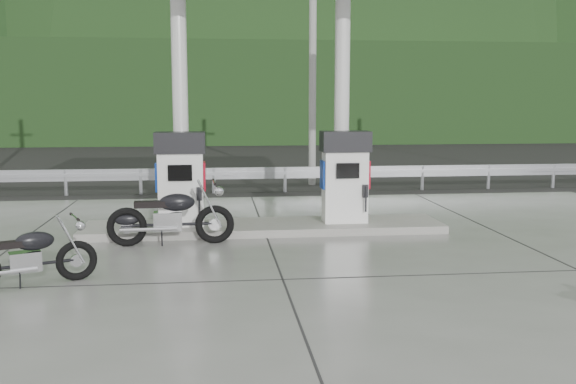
{
  "coord_description": "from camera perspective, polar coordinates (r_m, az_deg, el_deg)",
  "views": [
    {
      "loc": [
        -0.92,
        -9.86,
        2.55
      ],
      "look_at": [
        0.3,
        1.0,
        1.0
      ],
      "focal_mm": 40.0,
      "sensor_mm": 36.0,
      "label": 1
    }
  ],
  "objects": [
    {
      "name": "ground",
      "position": [
        10.22,
        -1.05,
        -6.37
      ],
      "size": [
        160.0,
        160.0,
        0.0
      ],
      "primitive_type": "plane",
      "color": "black",
      "rests_on": "ground"
    },
    {
      "name": "forecourt_apron",
      "position": [
        10.22,
        -1.05,
        -6.32
      ],
      "size": [
        18.0,
        14.0,
        0.02
      ],
      "primitive_type": "cube",
      "color": "slate",
      "rests_on": "ground"
    },
    {
      "name": "pump_island",
      "position": [
        12.63,
        -2.12,
        -3.13
      ],
      "size": [
        7.0,
        1.4,
        0.15
      ],
      "primitive_type": "cube",
      "color": "gray",
      "rests_on": "forecourt_apron"
    },
    {
      "name": "gas_pump_left",
      "position": [
        12.46,
        -9.5,
        1.15
      ],
      "size": [
        0.95,
        0.55,
        1.8
      ],
      "primitive_type": null,
      "color": "white",
      "rests_on": "pump_island"
    },
    {
      "name": "gas_pump_right",
      "position": [
        12.7,
        5.08,
        1.35
      ],
      "size": [
        0.95,
        0.55,
        1.8
      ],
      "primitive_type": null,
      "color": "white",
      "rests_on": "pump_island"
    },
    {
      "name": "canopy_column_left",
      "position": [
        12.77,
        -9.57,
        8.51
      ],
      "size": [
        0.3,
        0.3,
        5.0
      ],
      "primitive_type": "cylinder",
      "color": "white",
      "rests_on": "pump_island"
    },
    {
      "name": "canopy_column_right",
      "position": [
        13.0,
        4.82,
        8.58
      ],
      "size": [
        0.3,
        0.3,
        5.0
      ],
      "primitive_type": "cylinder",
      "color": "white",
      "rests_on": "pump_island"
    },
    {
      "name": "guardrail",
      "position": [
        17.97,
        -3.45,
        2.19
      ],
      "size": [
        26.0,
        0.16,
        1.42
      ],
      "primitive_type": null,
      "color": "#AAADB3",
      "rests_on": "ground"
    },
    {
      "name": "road",
      "position": [
        21.53,
        -3.92,
        1.27
      ],
      "size": [
        60.0,
        7.0,
        0.01
      ],
      "primitive_type": "cube",
      "color": "black",
      "rests_on": "ground"
    },
    {
      "name": "utility_pole_b",
      "position": [
        19.63,
        2.21,
        12.32
      ],
      "size": [
        0.22,
        0.22,
        8.0
      ],
      "primitive_type": "cylinder",
      "color": "gray",
      "rests_on": "ground"
    },
    {
      "name": "tree_band",
      "position": [
        39.87,
        -5.15,
        8.71
      ],
      "size": [
        80.0,
        6.0,
        6.0
      ],
      "primitive_type": "cube",
      "color": "black",
      "rests_on": "ground"
    },
    {
      "name": "forested_hills",
      "position": [
        69.91,
        -5.69,
        5.96
      ],
      "size": [
        100.0,
        40.0,
        140.0
      ],
      "primitive_type": null,
      "color": "black",
      "rests_on": "ground"
    },
    {
      "name": "motorcycle_left",
      "position": [
        9.53,
        -22.07,
        -5.39
      ],
      "size": [
        1.8,
        1.17,
        0.82
      ],
      "primitive_type": null,
      "rotation": [
        0.0,
        0.0,
        0.4
      ],
      "color": "black",
      "rests_on": "forecourt_apron"
    },
    {
      "name": "motorcycle_right",
      "position": [
        11.54,
        -10.36,
        -2.22
      ],
      "size": [
        2.11,
        0.76,
        0.99
      ],
      "primitive_type": null,
      "rotation": [
        0.0,
        0.0,
        0.05
      ],
      "color": "black",
      "rests_on": "forecourt_apron"
    }
  ]
}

